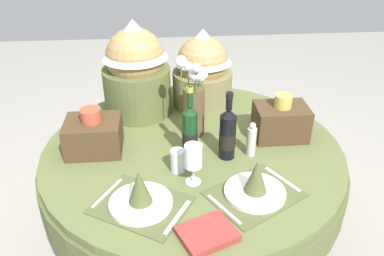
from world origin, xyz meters
name	(u,v)px	position (x,y,z in m)	size (l,w,h in m)	color
dining_table	(193,169)	(0.00, 0.00, 0.61)	(1.41, 1.41, 0.74)	#5B6638
place_setting_left	(140,196)	(-0.23, -0.39, 0.79)	(0.43, 0.40, 0.16)	#4E562F
place_setting_right	(255,185)	(0.21, -0.36, 0.79)	(0.42, 0.40, 0.16)	#4E562F
flower_vase	(194,100)	(0.02, 0.12, 0.92)	(0.16, 0.15, 0.43)	brown
wine_bottle_left	(190,133)	(-0.02, -0.09, 0.87)	(0.07, 0.07, 0.35)	#143819
wine_bottle_centre	(228,134)	(0.14, -0.09, 0.86)	(0.07, 0.07, 0.31)	black
wine_glass_left	(193,157)	(-0.02, -0.26, 0.86)	(0.07, 0.07, 0.18)	silver
tumbler_near_left	(178,161)	(-0.08, -0.18, 0.79)	(0.06, 0.06, 0.10)	silver
pepper_mill	(251,140)	(0.25, -0.08, 0.81)	(0.04, 0.04, 0.16)	#B7B2AD
book_on_table	(207,234)	(0.00, -0.57, 0.75)	(0.19, 0.15, 0.03)	#99332D
gift_tub_back_left	(136,66)	(-0.26, 0.37, 1.00)	(0.35, 0.35, 0.50)	#566033
gift_tub_back_centre	(203,66)	(0.09, 0.44, 0.96)	(0.32, 0.32, 0.42)	olive
woven_basket_side_left	(94,135)	(-0.45, 0.01, 0.82)	(0.25, 0.20, 0.21)	#47331E
woven_basket_side_right	(281,121)	(0.43, 0.06, 0.83)	(0.25, 0.18, 0.22)	#47331E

